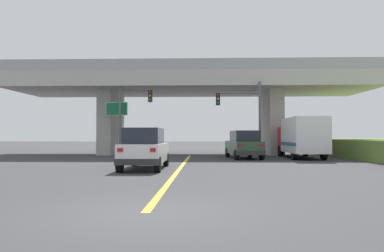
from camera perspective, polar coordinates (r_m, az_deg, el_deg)
name	(u,v)px	position (r m, az deg, el deg)	size (l,w,h in m)	color
ground	(191,154)	(34.55, -0.16, -4.21)	(160.00, 160.00, 0.00)	#353538
overpass_bridge	(191,91)	(34.75, -0.16, 5.22)	(31.32, 8.95, 7.78)	#B7B5AD
lane_divider_stripe	(181,167)	(20.10, -1.68, -6.15)	(0.20, 23.71, 0.01)	yellow
suv_lead	(145,149)	(19.08, -7.04, -3.34)	(1.97, 4.81, 2.02)	silver
suv_crossing	(244,145)	(28.02, 7.72, -2.75)	(2.48, 4.92, 2.02)	#2D4C33
box_truck	(301,137)	(29.37, 15.95, -1.57)	(2.33, 7.08, 2.95)	red
traffic_signal_nearside	(245,110)	(30.08, 7.89, 2.39)	(3.49, 0.36, 5.87)	#56595E
traffic_signal_farside	(130,109)	(30.94, -9.17, 2.51)	(2.68, 0.36, 6.07)	#56595E
highway_sign	(117,114)	(31.85, -11.11, 1.69)	(1.78, 0.17, 4.56)	slate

